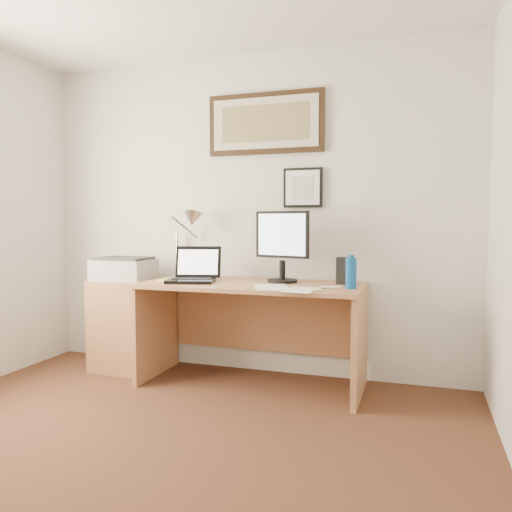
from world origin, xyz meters
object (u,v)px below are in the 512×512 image
at_px(water_bottle, 351,273).
at_px(lcd_monitor, 282,243).
at_px(printer, 124,269).
at_px(side_cabinet, 127,325).
at_px(laptop, 194,274).
at_px(desk, 255,313).
at_px(book, 165,279).

relative_size(water_bottle, lcd_monitor, 0.39).
distance_m(lcd_monitor, printer, 1.31).
xyz_separation_m(side_cabinet, laptop, (0.64, -0.10, 0.44)).
relative_size(side_cabinet, laptop, 1.88).
height_order(side_cabinet, printer, printer).
bearing_deg(water_bottle, printer, 176.20).
distance_m(desk, lcd_monitor, 0.56).
bearing_deg(laptop, side_cabinet, 170.81).
xyz_separation_m(side_cabinet, water_bottle, (1.79, -0.12, 0.49)).
distance_m(water_bottle, laptop, 1.16).
bearing_deg(water_bottle, side_cabinet, 176.13).
xyz_separation_m(desk, lcd_monitor, (0.20, 0.02, 0.53)).
height_order(book, printer, printer).
height_order(desk, lcd_monitor, lcd_monitor).
distance_m(laptop, printer, 0.67).
xyz_separation_m(side_cabinet, book, (0.41, -0.11, 0.39)).
bearing_deg(printer, water_bottle, -3.80).
bearing_deg(book, laptop, 2.31).
xyz_separation_m(book, laptop, (0.23, 0.01, 0.05)).
relative_size(desk, lcd_monitor, 3.08).
bearing_deg(water_bottle, desk, 167.79).
bearing_deg(laptop, desk, 17.86).
distance_m(desk, laptop, 0.54).
relative_size(water_bottle, desk, 0.13).
relative_size(book, printer, 0.54).
relative_size(side_cabinet, desk, 0.46).
bearing_deg(lcd_monitor, water_bottle, -19.11).
height_order(water_bottle, lcd_monitor, lcd_monitor).
relative_size(side_cabinet, water_bottle, 3.56).
bearing_deg(lcd_monitor, side_cabinet, -177.31).
bearing_deg(printer, laptop, -8.85).
height_order(lcd_monitor, printer, lcd_monitor).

